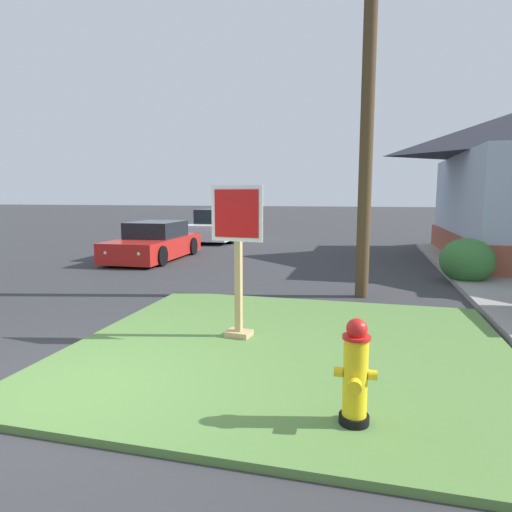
% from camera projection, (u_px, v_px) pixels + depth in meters
% --- Properties ---
extents(ground_plane, '(160.00, 160.00, 0.00)m').
position_uv_depth(ground_plane, '(78.00, 395.00, 4.71)').
color(ground_plane, '#333335').
extents(grass_corner_patch, '(5.88, 5.46, 0.08)m').
position_uv_depth(grass_corner_patch, '(290.00, 348.00, 6.05)').
color(grass_corner_patch, '#567F3D').
rests_on(grass_corner_patch, ground).
extents(fire_hydrant, '(0.38, 0.34, 0.98)m').
position_uv_depth(fire_hydrant, '(355.00, 374.00, 3.91)').
color(fire_hydrant, black).
rests_on(fire_hydrant, grass_corner_patch).
extents(stop_sign, '(0.78, 0.33, 2.19)m').
position_uv_depth(stop_sign, '(238.00, 263.00, 6.26)').
color(stop_sign, tan).
rests_on(stop_sign, grass_corner_patch).
extents(manhole_cover, '(0.70, 0.70, 0.02)m').
position_uv_depth(manhole_cover, '(151.00, 318.00, 7.66)').
color(manhole_cover, black).
rests_on(manhole_cover, ground).
extents(parked_sedan_red, '(1.99, 4.32, 1.25)m').
position_uv_depth(parked_sedan_red, '(155.00, 243.00, 14.69)').
color(parked_sedan_red, red).
rests_on(parked_sedan_red, ground).
extents(pickup_truck_white, '(2.18, 5.46, 1.48)m').
position_uv_depth(pickup_truck_white, '(222.00, 227.00, 20.99)').
color(pickup_truck_white, silver).
rests_on(pickup_truck_white, ground).
extents(utility_pole, '(1.51, 0.27, 9.75)m').
position_uv_depth(utility_pole, '(370.00, 43.00, 8.56)').
color(utility_pole, '#4C3823').
rests_on(utility_pole, ground).
extents(shrub_by_curb, '(1.27, 1.27, 1.10)m').
position_uv_depth(shrub_by_curb, '(467.00, 261.00, 10.63)').
color(shrub_by_curb, '#356F32').
rests_on(shrub_by_curb, ground).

